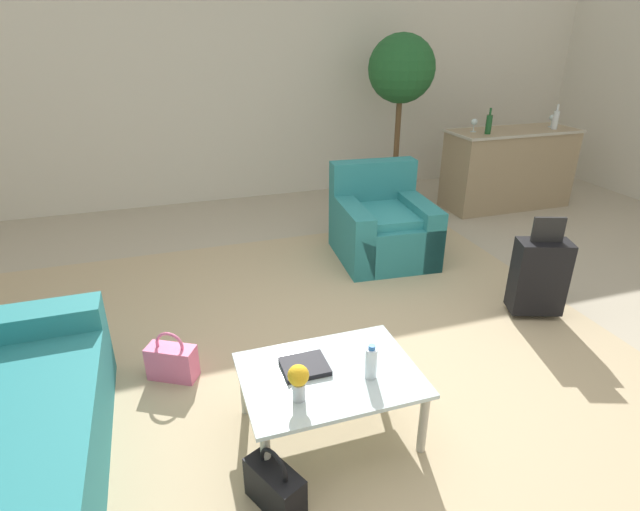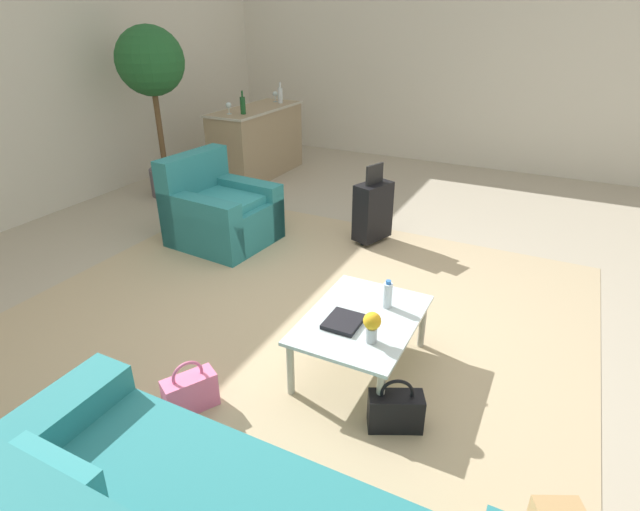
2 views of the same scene
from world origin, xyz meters
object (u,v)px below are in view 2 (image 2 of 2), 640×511
Objects in this scene: handbag_black at (395,410)px; wine_bottle_green at (243,105)px; handbag_pink at (190,392)px; coffee_table at (362,324)px; armchair at (218,214)px; wine_glass_leftmost at (229,106)px; flower_vase at (372,325)px; wine_glass_left_of_centre at (275,94)px; coffee_table_book at (344,322)px; bar_console at (257,141)px; potted_ficus at (152,76)px; suitcase_black at (373,210)px; water_bottle at (388,295)px; wine_bottle_clear at (280,95)px.

wine_bottle_green is at bearing 44.43° from handbag_black.
coffee_table is at bearing -43.28° from handbag_pink.
wine_glass_leftmost is (1.63, 0.97, 0.79)m from armchair.
wine_glass_left_of_centre is at bearing 37.28° from flower_vase.
wine_glass_leftmost reaches higher than coffee_table_book.
potted_ficus reaches higher than bar_console.
handbag_black is at bearing -155.63° from suitcase_black.
water_bottle is 4.60m from bar_console.
wine_bottle_green reaches higher than wine_glass_leftmost.
suitcase_black is (1.80, 0.80, -0.15)m from water_bottle.
suitcase_black is at bearing 20.95° from flower_vase.
water_bottle is at bearing -132.54° from wine_bottle_green.
flower_vase is 0.10× the size of potted_ficus.
bar_console is 5.47× the size of wine_bottle_clear.
wine_glass_left_of_centre is at bearing 0.86° from bar_console.
wine_bottle_clear is (3.99, 2.98, 0.74)m from coffee_table.
coffee_table_book is 0.30× the size of suitcase_black.
potted_ficus is at bearing 162.36° from wine_glass_left_of_centre.
coffee_table is at bearing 153.43° from water_bottle.
coffee_table is at bearing -135.44° from wine_bottle_green.
coffee_table_book reaches higher than handbag_pink.
wine_glass_left_of_centre is at bearing -1.96° from wine_glass_leftmost.
wine_glass_leftmost is 4.55m from handbag_pink.
wine_bottle_green reaches higher than coffee_table_book.
water_bottle is 0.24× the size of suitcase_black.
potted_ficus is at bearing 158.09° from wine_bottle_clear.
coffee_table is at bearing -133.05° from wine_glass_leftmost.
potted_ficus is at bearing 138.84° from wine_bottle_green.
wine_bottle_clear is at bearing 36.72° from coffee_table.
water_bottle is 0.81× the size of coffee_table_book.
wine_bottle_clear is at bearing 35.01° from coffee_table_book.
wine_glass_left_of_centre is 0.43× the size of handbag_black.
coffee_table_book reaches higher than handbag_black.
flower_vase is at bearing -122.15° from potted_ficus.
wine_glass_left_of_centre is (4.06, 3.11, 0.73)m from coffee_table.
wine_glass_left_of_centre reaches higher than handbag_pink.
wine_glass_left_of_centre is 0.51× the size of wine_bottle_clear.
armchair is 2.39m from bar_console.
suitcase_black is (0.69, -1.47, 0.05)m from armchair.
potted_ficus is at bearing 43.86° from handbag_pink.
flower_vase is (-0.10, -0.23, 0.11)m from coffee_table_book.
armchair is at bearing 56.15° from handbag_black.
water_bottle is (-1.11, -2.27, 0.21)m from armchair.
wine_glass_left_of_centre is (4.18, 3.03, 0.66)m from coffee_table_book.
wine_glass_leftmost is 0.07× the size of potted_ficus.
coffee_table is 0.62m from handbag_black.
handbag_pink is at bearing 139.43° from water_bottle.
handbag_pink is at bearing -150.37° from wine_bottle_green.
potted_ficus reaches higher than wine_glass_left_of_centre.
handbag_black is (-3.92, -3.49, -0.38)m from bar_console.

